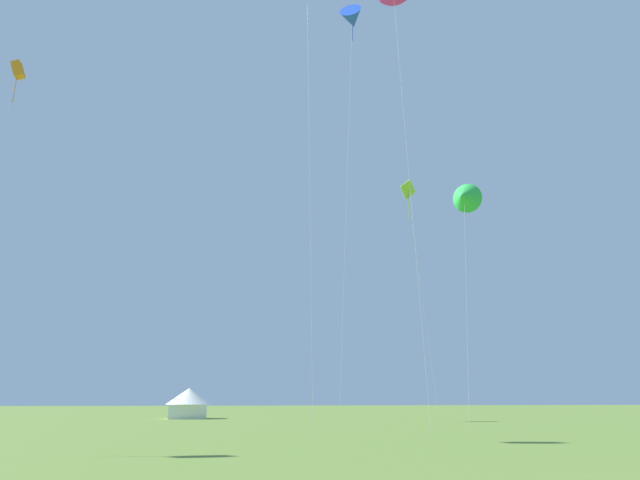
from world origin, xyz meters
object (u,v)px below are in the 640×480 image
at_px(kite_blue_delta, 352,19).
at_px(kite_lime_diamond, 408,193).
at_px(kite_orange_box, 18,71).
at_px(kite_green_delta, 464,197).
at_px(festival_tent_left, 189,402).

xyz_separation_m(kite_blue_delta, kite_lime_diamond, (12.67, 20.35, -9.58)).
relative_size(kite_blue_delta, kite_orange_box, 1.03).
xyz_separation_m(kite_blue_delta, kite_orange_box, (-34.47, 14.59, -0.81)).
relative_size(kite_green_delta, kite_blue_delta, 0.45).
distance_m(kite_blue_delta, festival_tent_left, 42.19).
xyz_separation_m(kite_green_delta, kite_lime_diamond, (6.92, 29.58, 11.98)).
bearing_deg(kite_orange_box, kite_green_delta, -30.64).
distance_m(kite_orange_box, festival_tent_left, 40.90).
bearing_deg(kite_green_delta, kite_orange_box, 149.36).
height_order(kite_green_delta, kite_orange_box, kite_orange_box).
distance_m(kite_green_delta, festival_tent_left, 35.83).
relative_size(kite_orange_box, festival_tent_left, 8.06).
distance_m(kite_blue_delta, kite_lime_diamond, 25.82).
bearing_deg(kite_blue_delta, festival_tent_left, 128.91).
distance_m(kite_lime_diamond, festival_tent_left, 37.54).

